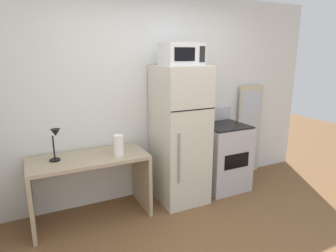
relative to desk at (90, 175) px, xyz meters
name	(u,v)px	position (x,y,z in m)	size (l,w,h in m)	color
wall_back_white	(155,98)	(0.97, 0.36, 0.77)	(5.00, 0.10, 2.60)	silver
desk	(90,175)	(0.00, 0.00, 0.00)	(1.29, 0.59, 0.75)	tan
desk_lamp	(55,139)	(-0.33, 0.02, 0.46)	(0.14, 0.12, 0.35)	black
paper_towel_roll	(119,146)	(0.32, -0.12, 0.34)	(0.11, 0.11, 0.24)	white
refrigerator	(180,135)	(1.14, -0.03, 0.33)	(0.59, 0.67, 1.73)	beige
microwave	(181,54)	(1.14, -0.05, 1.33)	(0.46, 0.35, 0.26)	silver
oven_range	(223,156)	(1.84, 0.00, -0.07)	(0.61, 0.61, 1.10)	#B7B7BC
leaning_mirror	(249,130)	(2.52, 0.25, 0.17)	(0.44, 0.03, 1.40)	#C6B793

